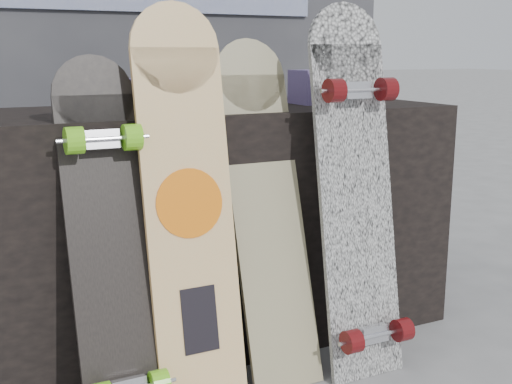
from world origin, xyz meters
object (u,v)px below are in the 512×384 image
vendor_table (214,223)px  longboard_cascadia (357,186)px  longboard_celtic (266,200)px  longboard_geisha (188,197)px  skateboard_dark (110,237)px

vendor_table → longboard_cascadia: (0.29, -0.44, 0.19)m
longboard_celtic → longboard_cascadia: 0.28m
vendor_table → longboard_geisha: 0.49m
vendor_table → longboard_cascadia: 0.55m
longboard_cascadia → skateboard_dark: (-0.74, 0.06, -0.08)m
longboard_geisha → vendor_table: bearing=58.3°
vendor_table → skateboard_dark: skateboard_dark is taller
longboard_cascadia → skateboard_dark: size_ratio=1.16×
longboard_geisha → longboard_cascadia: 0.53m
longboard_celtic → skateboard_dark: 0.49m
longboard_geisha → skateboard_dark: size_ratio=1.14×
vendor_table → longboard_celtic: longboard_celtic is taller
vendor_table → longboard_geisha: bearing=-121.7°
longboard_celtic → skateboard_dark: bearing=-174.2°
longboard_geisha → longboard_cascadia: (0.52, -0.05, -0.01)m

